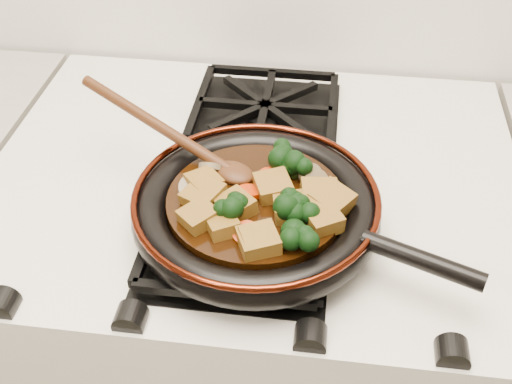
# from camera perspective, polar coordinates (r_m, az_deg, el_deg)

# --- Properties ---
(stove) EXTENTS (0.76, 0.60, 0.90)m
(stove) POSITION_cam_1_polar(r_m,az_deg,el_deg) (1.25, -0.19, -14.58)
(stove) COLOR silver
(stove) RESTS_ON ground
(burner_grate_front) EXTENTS (0.23, 0.23, 0.03)m
(burner_grate_front) POSITION_cam_1_polar(r_m,az_deg,el_deg) (0.80, -1.59, -3.77)
(burner_grate_front) COLOR black
(burner_grate_front) RESTS_ON stove
(burner_grate_back) EXTENTS (0.23, 0.23, 0.03)m
(burner_grate_back) POSITION_cam_1_polar(r_m,az_deg,el_deg) (1.02, 0.81, 7.22)
(burner_grate_back) COLOR black
(burner_grate_back) RESTS_ON stove
(skillet) EXTENTS (0.42, 0.31, 0.05)m
(skillet) POSITION_cam_1_polar(r_m,az_deg,el_deg) (0.79, 0.15, -1.48)
(skillet) COLOR black
(skillet) RESTS_ON burner_grate_front
(braising_sauce) EXTENTS (0.22, 0.22, 0.02)m
(braising_sauce) POSITION_cam_1_polar(r_m,az_deg,el_deg) (0.79, 0.00, -1.15)
(braising_sauce) COLOR black
(braising_sauce) RESTS_ON skillet
(tofu_cube_0) EXTENTS (0.06, 0.06, 0.03)m
(tofu_cube_0) POSITION_cam_1_polar(r_m,az_deg,el_deg) (0.79, 1.55, 0.40)
(tofu_cube_0) COLOR brown
(tofu_cube_0) RESTS_ON braising_sauce
(tofu_cube_1) EXTENTS (0.05, 0.05, 0.03)m
(tofu_cube_1) POSITION_cam_1_polar(r_m,az_deg,el_deg) (0.76, 3.16, -1.44)
(tofu_cube_1) COLOR brown
(tofu_cube_1) RESTS_ON braising_sauce
(tofu_cube_2) EXTENTS (0.06, 0.06, 0.03)m
(tofu_cube_2) POSITION_cam_1_polar(r_m,az_deg,el_deg) (0.77, 6.72, -0.79)
(tofu_cube_2) COLOR brown
(tofu_cube_2) RESTS_ON braising_sauce
(tofu_cube_3) EXTENTS (0.06, 0.06, 0.03)m
(tofu_cube_3) POSITION_cam_1_polar(r_m,az_deg,el_deg) (0.78, -4.68, -0.35)
(tofu_cube_3) COLOR brown
(tofu_cube_3) RESTS_ON braising_sauce
(tofu_cube_4) EXTENTS (0.05, 0.05, 0.03)m
(tofu_cube_4) POSITION_cam_1_polar(r_m,az_deg,el_deg) (0.78, 5.65, -0.38)
(tofu_cube_4) COLOR brown
(tofu_cube_4) RESTS_ON braising_sauce
(tofu_cube_5) EXTENTS (0.06, 0.06, 0.02)m
(tofu_cube_5) POSITION_cam_1_polar(r_m,az_deg,el_deg) (0.72, 0.22, -4.42)
(tofu_cube_5) COLOR brown
(tofu_cube_5) RESTS_ON braising_sauce
(tofu_cube_6) EXTENTS (0.05, 0.05, 0.02)m
(tofu_cube_6) POSITION_cam_1_polar(r_m,az_deg,el_deg) (0.75, 5.94, -2.42)
(tofu_cube_6) COLOR brown
(tofu_cube_6) RESTS_ON braising_sauce
(tofu_cube_7) EXTENTS (0.05, 0.05, 0.03)m
(tofu_cube_7) POSITION_cam_1_polar(r_m,az_deg,el_deg) (0.72, 0.18, -4.37)
(tofu_cube_7) COLOR brown
(tofu_cube_7) RESTS_ON braising_sauce
(tofu_cube_8) EXTENTS (0.05, 0.05, 0.03)m
(tofu_cube_8) POSITION_cam_1_polar(r_m,az_deg,el_deg) (0.80, -4.70, 0.74)
(tofu_cube_8) COLOR brown
(tofu_cube_8) RESTS_ON braising_sauce
(tofu_cube_9) EXTENTS (0.06, 0.06, 0.03)m
(tofu_cube_9) POSITION_cam_1_polar(r_m,az_deg,el_deg) (0.76, -1.87, -1.25)
(tofu_cube_9) COLOR brown
(tofu_cube_9) RESTS_ON braising_sauce
(tofu_cube_10) EXTENTS (0.06, 0.05, 0.03)m
(tofu_cube_10) POSITION_cam_1_polar(r_m,az_deg,el_deg) (0.75, -5.12, -2.25)
(tofu_cube_10) COLOR brown
(tofu_cube_10) RESTS_ON braising_sauce
(tofu_cube_11) EXTENTS (0.05, 0.05, 0.02)m
(tofu_cube_11) POSITION_cam_1_polar(r_m,az_deg,el_deg) (0.74, -3.00, -2.98)
(tofu_cube_11) COLOR brown
(tofu_cube_11) RESTS_ON braising_sauce
(broccoli_floret_0) EXTENTS (0.08, 0.07, 0.07)m
(broccoli_floret_0) POSITION_cam_1_polar(r_m,az_deg,el_deg) (0.81, 3.40, 2.11)
(broccoli_floret_0) COLOR black
(broccoli_floret_0) RESTS_ON braising_sauce
(broccoli_floret_1) EXTENTS (0.08, 0.09, 0.06)m
(broccoli_floret_1) POSITION_cam_1_polar(r_m,az_deg,el_deg) (0.76, -2.57, -1.42)
(broccoli_floret_1) COLOR black
(broccoli_floret_1) RESTS_ON braising_sauce
(broccoli_floret_2) EXTENTS (0.07, 0.07, 0.06)m
(broccoli_floret_2) POSITION_cam_1_polar(r_m,az_deg,el_deg) (0.75, 4.32, -1.84)
(broccoli_floret_2) COLOR black
(broccoli_floret_2) RESTS_ON braising_sauce
(broccoli_floret_3) EXTENTS (0.07, 0.07, 0.07)m
(broccoli_floret_3) POSITION_cam_1_polar(r_m,az_deg,el_deg) (0.72, 3.90, -4.16)
(broccoli_floret_3) COLOR black
(broccoli_floret_3) RESTS_ON braising_sauce
(broccoli_floret_4) EXTENTS (0.07, 0.07, 0.07)m
(broccoli_floret_4) POSITION_cam_1_polar(r_m,az_deg,el_deg) (0.83, 2.30, 3.02)
(broccoli_floret_4) COLOR black
(broccoli_floret_4) RESTS_ON braising_sauce
(broccoli_floret_5) EXTENTS (0.09, 0.09, 0.07)m
(broccoli_floret_5) POSITION_cam_1_polar(r_m,az_deg,el_deg) (0.75, 3.41, -1.49)
(broccoli_floret_5) COLOR black
(broccoli_floret_5) RESTS_ON braising_sauce
(carrot_coin_0) EXTENTS (0.03, 0.03, 0.01)m
(carrot_coin_0) POSITION_cam_1_polar(r_m,az_deg,el_deg) (0.81, 1.16, 1.38)
(carrot_coin_0) COLOR #B52905
(carrot_coin_0) RESTS_ON braising_sauce
(carrot_coin_1) EXTENTS (0.03, 0.03, 0.01)m
(carrot_coin_1) POSITION_cam_1_polar(r_m,az_deg,el_deg) (0.79, -0.60, 0.01)
(carrot_coin_1) COLOR #B52905
(carrot_coin_1) RESTS_ON braising_sauce
(carrot_coin_2) EXTENTS (0.03, 0.03, 0.02)m
(carrot_coin_2) POSITION_cam_1_polar(r_m,az_deg,el_deg) (0.82, -3.71, 1.99)
(carrot_coin_2) COLOR #B52905
(carrot_coin_2) RESTS_ON braising_sauce
(carrot_coin_3) EXTENTS (0.03, 0.03, 0.01)m
(carrot_coin_3) POSITION_cam_1_polar(r_m,az_deg,el_deg) (0.79, 1.02, -0.01)
(carrot_coin_3) COLOR #B52905
(carrot_coin_3) RESTS_ON braising_sauce
(carrot_coin_4) EXTENTS (0.03, 0.03, 0.02)m
(carrot_coin_4) POSITION_cam_1_polar(r_m,az_deg,el_deg) (0.73, -0.90, -3.69)
(carrot_coin_4) COLOR #B52905
(carrot_coin_4) RESTS_ON braising_sauce
(carrot_coin_5) EXTENTS (0.03, 0.03, 0.02)m
(carrot_coin_5) POSITION_cam_1_polar(r_m,az_deg,el_deg) (0.80, -5.59, 0.70)
(carrot_coin_5) COLOR #B52905
(carrot_coin_5) RESTS_ON braising_sauce
(mushroom_slice_0) EXTENTS (0.05, 0.05, 0.02)m
(mushroom_slice_0) POSITION_cam_1_polar(r_m,az_deg,el_deg) (0.79, -5.61, 0.30)
(mushroom_slice_0) COLOR brown
(mushroom_slice_0) RESTS_ON braising_sauce
(mushroom_slice_1) EXTENTS (0.03, 0.03, 0.03)m
(mushroom_slice_1) POSITION_cam_1_polar(r_m,az_deg,el_deg) (0.81, 4.83, 1.54)
(mushroom_slice_1) COLOR brown
(mushroom_slice_1) RESTS_ON braising_sauce
(mushroom_slice_2) EXTENTS (0.04, 0.04, 0.03)m
(mushroom_slice_2) POSITION_cam_1_polar(r_m,az_deg,el_deg) (0.80, 5.34, 0.89)
(mushroom_slice_2) COLOR brown
(mushroom_slice_2) RESTS_ON braising_sauce
(mushroom_slice_3) EXTENTS (0.03, 0.03, 0.03)m
(mushroom_slice_3) POSITION_cam_1_polar(r_m,az_deg,el_deg) (0.82, -4.03, 2.18)
(mushroom_slice_3) COLOR brown
(mushroom_slice_3) RESTS_ON braising_sauce
(wooden_spoon) EXTENTS (0.15, 0.09, 0.25)m
(wooden_spoon) POSITION_cam_1_polar(r_m,az_deg,el_deg) (0.84, -6.03, 4.22)
(wooden_spoon) COLOR #40200D
(wooden_spoon) RESTS_ON braising_sauce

